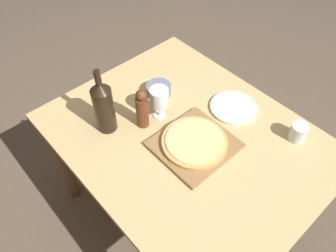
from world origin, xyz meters
TOP-DOWN VIEW (x-y plane):
  - ground_plane at (0.00, 0.00)m, footprint 12.00×12.00m
  - dining_table at (0.00, 0.00)m, footprint 0.97×1.22m
  - cutting_board at (-0.02, -0.06)m, footprint 0.33×0.31m
  - pizza at (-0.02, -0.06)m, footprint 0.29×0.29m
  - wine_bottle at (-0.24, 0.28)m, footprint 0.09×0.09m
  - pepper_mill at (-0.10, 0.19)m, footprint 0.06×0.06m
  - wine_glass at (-0.01, 0.18)m, footprint 0.09×0.09m
  - small_bowl at (0.09, 0.29)m, footprint 0.13×0.13m
  - drinking_tumbler at (0.35, -0.34)m, footprint 0.08×0.08m
  - dinner_plate at (0.29, -0.03)m, footprint 0.23×0.23m

SIDE VIEW (x-z plane):
  - ground_plane at x=0.00m, z-range 0.00..0.00m
  - dining_table at x=0.00m, z-range 0.27..1.02m
  - dinner_plate at x=0.29m, z-range 0.75..0.76m
  - cutting_board at x=-0.02m, z-range 0.75..0.76m
  - small_bowl at x=0.09m, z-range 0.75..0.80m
  - pizza at x=-0.02m, z-range 0.76..0.79m
  - drinking_tumbler at x=0.35m, z-range 0.75..0.83m
  - pepper_mill at x=-0.10m, z-range 0.74..0.95m
  - wine_glass at x=-0.01m, z-range 0.78..0.94m
  - wine_bottle at x=-0.24m, z-range 0.72..1.05m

